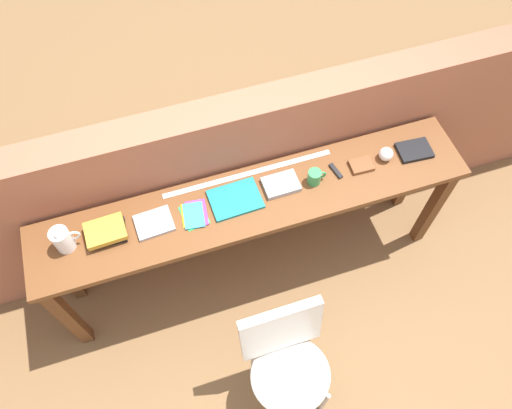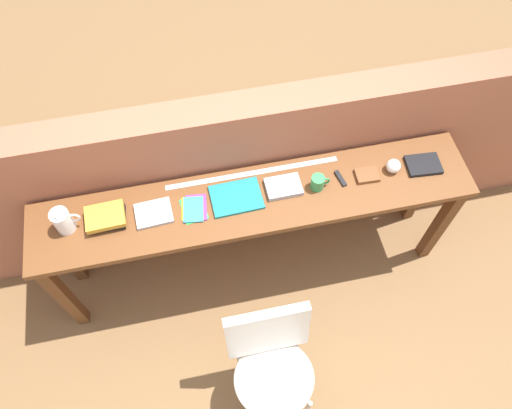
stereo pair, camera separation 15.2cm
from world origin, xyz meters
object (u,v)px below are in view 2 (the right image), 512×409
Objects in this scene: multitool_folded at (340,178)px; sports_ball_small at (393,166)px; book_repair_rightmost at (423,165)px; pitcher_white at (63,221)px; book_stack_leftmost at (106,217)px; mug at (318,182)px; pamphlet_pile_colourful at (194,209)px; chair_white_moulded at (272,362)px; book_open_centre at (236,197)px; leather_journal_brown at (367,175)px; magazine_cycling at (154,213)px.

multitool_folded is 1.33× the size of sports_ball_small.
pitcher_white is at bearing -176.00° from book_repair_rightmost.
mug is (1.17, -0.02, 0.01)m from book_stack_leftmost.
book_repair_rightmost is (2.02, -0.01, -0.07)m from pitcher_white.
sports_ball_small is (0.31, -0.00, 0.03)m from multitool_folded.
pamphlet_pile_colourful is at bearing -175.09° from book_repair_rightmost.
book_repair_rightmost is (1.08, 0.83, 0.37)m from chair_white_moulded.
book_open_centre reaches higher than pamphlet_pile_colourful.
book_open_centre is 1.44× the size of book_repair_rightmost.
chair_white_moulded is 0.93m from pamphlet_pile_colourful.
sports_ball_small is (0.89, 0.84, 0.39)m from chair_white_moulded.
book_stack_leftmost is at bearing 179.95° from multitool_folded.
book_stack_leftmost is 1.16× the size of pamphlet_pile_colourful.
pamphlet_pile_colourful is 0.84m from multitool_folded.
mug is 1.00× the size of multitool_folded.
book_stack_leftmost is 1.47m from leather_journal_brown.
leather_journal_brown reaches higher than multitool_folded.
magazine_cycling is 2.40× the size of sports_ball_small.
pitcher_white is at bearing 179.05° from mug.
chair_white_moulded is at bearing -48.92° from book_stack_leftmost.
pitcher_white reaches higher than book_stack_leftmost.
mug is at bearing -0.95° from pitcher_white.
book_open_centre is 1.10m from book_repair_rightmost.
pitcher_white is 1.67× the size of multitool_folded.
mug is at bearing -170.81° from multitool_folded.
pamphlet_pile_colourful is at bearing -3.17° from book_stack_leftmost.
book_stack_leftmost is (-0.73, 0.84, 0.39)m from chair_white_moulded.
multitool_folded is (0.84, 0.02, 0.00)m from pamphlet_pile_colourful.
magazine_cycling is 0.71× the size of book_open_centre.
magazine_cycling is (0.25, -0.01, -0.02)m from book_stack_leftmost.
magazine_cycling is (0.46, -0.01, -0.07)m from pitcher_white.
chair_white_moulded is 10.79× the size of sports_ball_small.
pitcher_white is 0.86× the size of book_stack_leftmost.
pitcher_white is 0.47m from magazine_cycling.
pamphlet_pile_colourful is at bearing -178.80° from sports_ball_small.
chair_white_moulded is 4.18× the size of book_stack_leftmost.
sports_ball_small is (0.91, 0.00, 0.03)m from book_open_centre.
leather_journal_brown is (0.15, -0.01, 0.00)m from multitool_folded.
multitool_folded is at bearing 1.68° from pamphlet_pile_colourful.
sports_ball_small reaches higher than magazine_cycling.
leather_journal_brown is 0.34m from book_repair_rightmost.
sports_ball_small is (0.45, 0.02, -0.00)m from mug.
book_stack_leftmost is 0.76× the size of book_open_centre.
chair_white_moulded is 4.49× the size of magazine_cycling.
mug is (0.92, -0.01, 0.04)m from magazine_cycling.
book_stack_leftmost is at bearing 177.80° from book_open_centre.
pamphlet_pile_colourful is at bearing -179.87° from mug.
leather_journal_brown reaches higher than book_open_centre.
book_open_centre is at bearing -179.76° from multitool_folded.
mug is 0.85× the size of leather_journal_brown.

